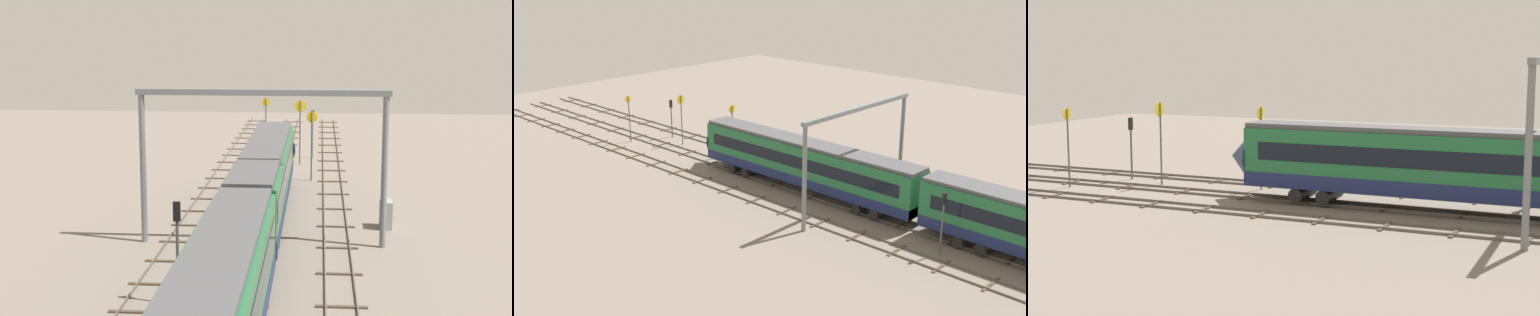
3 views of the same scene
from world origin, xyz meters
The scene contains 12 objects.
ground_plane centered at (0.00, 0.00, 0.00)m, with size 109.13×109.13×0.00m, color slate.
track_near_foreground centered at (0.00, -4.64, 0.07)m, with size 93.13×2.40×0.16m.
track_with_train centered at (0.00, 0.00, 0.07)m, with size 93.13×2.40×0.16m.
track_middle centered at (0.00, 4.64, 0.07)m, with size 93.13×2.40×0.16m.
train centered at (-17.36, 0.00, 2.66)m, with size 50.40×3.24×4.80m.
overhead_gantry centered at (-11.16, -0.26, 6.52)m, with size 0.40×14.55×9.08m.
speed_sign_near_foreground centered at (19.95, 1.70, 3.44)m, with size 0.14×0.80×5.52m.
speed_sign_mid_trackside centered at (14.65, -1.77, 3.88)m, with size 0.14×1.05×5.87m.
speed_sign_far_trackside centered at (7.34, -2.91, 3.66)m, with size 0.14×0.91×5.70m.
signal_light_trackside_approach centered at (17.96, -2.87, 2.99)m, with size 0.31×0.32×4.58m.
signal_light_trackside_departure centered at (-21.20, 2.85, 3.18)m, with size 0.31×0.32×4.89m.
relay_cabinet centered at (-6.86, -7.77, 0.88)m, with size 1.44×0.72×1.76m.
Camera 2 is at (-41.74, 42.83, 21.70)m, focal length 44.94 mm.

